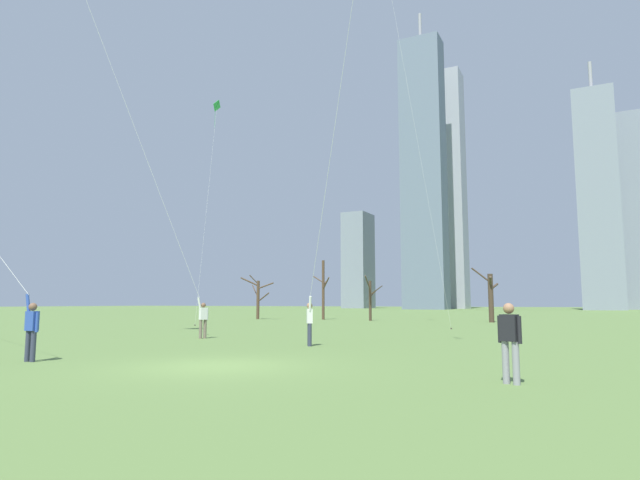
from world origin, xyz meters
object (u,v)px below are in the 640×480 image
at_px(bare_tree_left_of_center, 370,298).
at_px(bare_tree_right_of_center, 258,296).
at_px(kite_flyer_far_back_pink, 321,238).
at_px(bare_tree_center, 323,289).
at_px(distant_kite_drifting_left_green, 215,122).
at_px(kite_flyer_midfield_center_blue, 157,195).
at_px(bystander_far_off_by_trees, 510,339).
at_px(bare_tree_rightmost, 491,296).

bearing_deg(bare_tree_left_of_center, bare_tree_right_of_center, -176.89).
relative_size(kite_flyer_far_back_pink, bare_tree_right_of_center, 4.35).
bearing_deg(bare_tree_center, distant_kite_drifting_left_green, -104.88).
bearing_deg(bare_tree_left_of_center, kite_flyer_midfield_center_blue, -89.22).
bearing_deg(bystander_far_off_by_trees, bare_tree_right_of_center, 129.95).
distance_m(bystander_far_off_by_trees, distant_kite_drifting_left_green, 36.58).
relative_size(kite_flyer_far_back_pink, bystander_far_off_by_trees, 11.71).
height_order(bare_tree_right_of_center, bare_tree_center, bare_tree_center).
bearing_deg(kite_flyer_far_back_pink, bare_tree_right_of_center, 127.00).
distance_m(kite_flyer_far_back_pink, bystander_far_off_by_trees, 9.67).
height_order(bystander_far_off_by_trees, bare_tree_center, bare_tree_center).
relative_size(kite_flyer_far_back_pink, distant_kite_drifting_left_green, 1.04).
bearing_deg(distant_kite_drifting_left_green, bare_tree_center, 75.12).
bearing_deg(bare_tree_center, bystander_far_off_by_trees, -58.47).
bearing_deg(kite_flyer_far_back_pink, kite_flyer_midfield_center_blue, 175.62).
bearing_deg(bare_tree_left_of_center, bare_tree_center, 167.93).
height_order(bystander_far_off_by_trees, bare_tree_left_of_center, bare_tree_left_of_center).
bearing_deg(distant_kite_drifting_left_green, bare_tree_rightmost, 33.17).
height_order(distant_kite_drifting_left_green, bare_tree_center, distant_kite_drifting_left_green).
relative_size(bystander_far_off_by_trees, bare_tree_left_of_center, 0.40).
bearing_deg(bare_tree_rightmost, bare_tree_left_of_center, -175.88).
bearing_deg(bare_tree_rightmost, bare_tree_center, 178.58).
relative_size(bare_tree_center, bare_tree_rightmost, 1.25).
xyz_separation_m(kite_flyer_far_back_pink, distant_kite_drifting_left_green, (-17.72, 16.30, 12.19)).
relative_size(distant_kite_drifting_left_green, bare_tree_left_of_center, 4.55).
xyz_separation_m(distant_kite_drifting_left_green, bare_tree_rightmost, (19.11, 12.49, -13.96)).
bearing_deg(distant_kite_drifting_left_green, bystander_far_off_by_trees, -41.60).
relative_size(kite_flyer_midfield_center_blue, kite_flyer_far_back_pink, 1.16).
bearing_deg(kite_flyer_midfield_center_blue, distant_kite_drifting_left_green, 120.20).
relative_size(kite_flyer_midfield_center_blue, distant_kite_drifting_left_green, 1.21).
relative_size(kite_flyer_midfield_center_blue, bare_tree_center, 3.85).
bearing_deg(kite_flyer_far_back_pink, bystander_far_off_by_trees, -38.95).
xyz_separation_m(bare_tree_right_of_center, bare_tree_left_of_center, (11.66, 0.63, -0.22)).
xyz_separation_m(distant_kite_drifting_left_green, bare_tree_right_of_center, (-2.93, 11.11, -13.93)).
relative_size(kite_flyer_midfield_center_blue, bystander_far_off_by_trees, 13.58).
distance_m(bare_tree_rightmost, bare_tree_left_of_center, 10.40).
distance_m(kite_flyer_far_back_pink, bare_tree_right_of_center, 34.36).
relative_size(bystander_far_off_by_trees, bare_tree_rightmost, 0.36).
height_order(kite_flyer_midfield_center_blue, bare_tree_rightmost, kite_flyer_midfield_center_blue).
relative_size(kite_flyer_midfield_center_blue, bare_tree_right_of_center, 5.04).
relative_size(bystander_far_off_by_trees, bare_tree_center, 0.28).
xyz_separation_m(kite_flyer_midfield_center_blue, bare_tree_left_of_center, (-0.37, 27.38, -4.45)).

